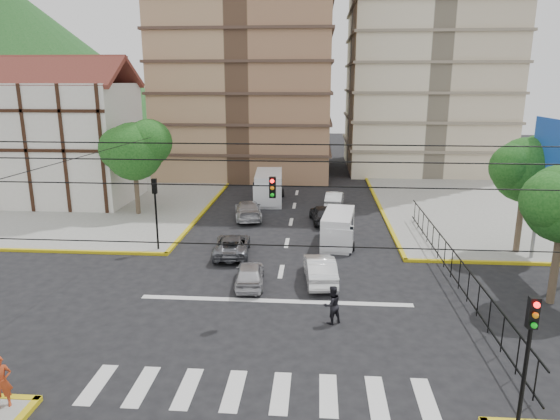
# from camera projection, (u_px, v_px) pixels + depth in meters

# --- Properties ---
(ground) EXTENTS (160.00, 160.00, 0.00)m
(ground) POSITION_uv_depth(u_px,v_px,m) (273.00, 312.00, 22.64)
(ground) COLOR black
(ground) RESTS_ON ground
(sidewalk_nw) EXTENTS (26.00, 26.00, 0.15)m
(sidewalk_nw) POSITION_uv_depth(u_px,v_px,m) (65.00, 201.00, 43.40)
(sidewalk_nw) COLOR gray
(sidewalk_nw) RESTS_ON ground
(sidewalk_ne) EXTENTS (26.00, 26.00, 0.15)m
(sidewalk_ne) POSITION_uv_depth(u_px,v_px,m) (540.00, 209.00, 40.45)
(sidewalk_ne) COLOR gray
(sidewalk_ne) RESTS_ON ground
(crosswalk_stripes) EXTENTS (12.00, 2.40, 0.01)m
(crosswalk_stripes) POSITION_uv_depth(u_px,v_px,m) (257.00, 392.00, 16.85)
(crosswalk_stripes) COLOR silver
(crosswalk_stripes) RESTS_ON ground
(stop_line) EXTENTS (13.00, 0.40, 0.01)m
(stop_line) POSITION_uv_depth(u_px,v_px,m) (275.00, 301.00, 23.80)
(stop_line) COLOR silver
(stop_line) RESTS_ON ground
(tudor_building) EXTENTS (10.80, 8.05, 12.23)m
(tudor_building) POSITION_uv_depth(u_px,v_px,m) (70.00, 141.00, 42.02)
(tudor_building) COLOR silver
(tudor_building) RESTS_ON ground
(distant_hill) EXTENTS (70.00, 70.00, 28.00)m
(distant_hill) POSITION_uv_depth(u_px,v_px,m) (7.00, 59.00, 90.72)
(distant_hill) COLOR #194D1B
(distant_hill) RESTS_ON ground
(park_fence) EXTENTS (0.10, 22.50, 1.66)m
(park_fence) POSITION_uv_depth(u_px,v_px,m) (450.00, 280.00, 26.32)
(park_fence) COLOR black
(park_fence) RESTS_ON ground
(billboard) EXTENTS (0.36, 6.20, 8.10)m
(billboard) POSITION_uv_depth(u_px,v_px,m) (560.00, 164.00, 25.86)
(billboard) COLOR slate
(billboard) RESTS_ON ground
(tree_park_c) EXTENTS (4.65, 3.80, 7.25)m
(tree_park_c) POSITION_uv_depth(u_px,v_px,m) (528.00, 167.00, 28.96)
(tree_park_c) COLOR #473828
(tree_park_c) RESTS_ON ground
(tree_tudor) EXTENTS (5.39, 4.40, 7.43)m
(tree_tudor) POSITION_uv_depth(u_px,v_px,m) (135.00, 149.00, 37.66)
(tree_tudor) COLOR #473828
(tree_tudor) RESTS_ON ground
(traffic_light_se) EXTENTS (0.28, 0.22, 4.40)m
(traffic_light_se) POSITION_uv_depth(u_px,v_px,m) (528.00, 345.00, 13.76)
(traffic_light_se) COLOR black
(traffic_light_se) RESTS_ON ground
(traffic_light_nw) EXTENTS (0.28, 0.22, 4.40)m
(traffic_light_nw) POSITION_uv_depth(u_px,v_px,m) (155.00, 202.00, 29.96)
(traffic_light_nw) COLOR black
(traffic_light_nw) RESTS_ON ground
(traffic_light_hanging) EXTENTS (18.00, 9.12, 0.92)m
(traffic_light_hanging) POSITION_uv_depth(u_px,v_px,m) (268.00, 196.00, 19.20)
(traffic_light_hanging) COLOR black
(traffic_light_hanging) RESTS_ON ground
(van_right_lane) EXTENTS (2.33, 4.73, 2.04)m
(van_right_lane) POSITION_uv_depth(u_px,v_px,m) (338.00, 230.00, 31.77)
(van_right_lane) COLOR silver
(van_right_lane) RESTS_ON ground
(van_left_lane) EXTENTS (2.62, 5.81, 2.55)m
(van_left_lane) POSITION_uv_depth(u_px,v_px,m) (268.00, 188.00, 42.81)
(van_left_lane) COLOR silver
(van_left_lane) RESTS_ON ground
(car_silver_front_left) EXTENTS (1.76, 3.72, 1.23)m
(car_silver_front_left) POSITION_uv_depth(u_px,v_px,m) (250.00, 274.00, 25.51)
(car_silver_front_left) COLOR #BAB9BF
(car_silver_front_left) RESTS_ON ground
(car_white_front_right) EXTENTS (1.90, 4.36, 1.39)m
(car_white_front_right) POSITION_uv_depth(u_px,v_px,m) (320.00, 269.00, 25.95)
(car_white_front_right) COLOR white
(car_white_front_right) RESTS_ON ground
(car_grey_mid_left) EXTENTS (2.42, 4.57, 1.22)m
(car_grey_mid_left) POSITION_uv_depth(u_px,v_px,m) (232.00, 245.00, 29.99)
(car_grey_mid_left) COLOR slate
(car_grey_mid_left) RESTS_ON ground
(car_silver_rear_left) EXTENTS (2.71, 5.03, 1.39)m
(car_silver_rear_left) POSITION_uv_depth(u_px,v_px,m) (248.00, 210.00, 37.86)
(car_silver_rear_left) COLOR #B6B6BB
(car_silver_rear_left) RESTS_ON ground
(car_darkgrey_mid_right) EXTENTS (2.20, 4.20, 1.36)m
(car_darkgrey_mid_right) POSITION_uv_depth(u_px,v_px,m) (323.00, 214.00, 36.71)
(car_darkgrey_mid_right) COLOR black
(car_darkgrey_mid_right) RESTS_ON ground
(car_white_rear_right) EXTENTS (1.77, 4.02, 1.28)m
(car_white_rear_right) POSITION_uv_depth(u_px,v_px,m) (334.00, 199.00, 41.54)
(car_white_rear_right) COLOR white
(car_white_rear_right) RESTS_ON ground
(pedestrian_sw_corner) EXTENTS (0.76, 0.68, 1.75)m
(pedestrian_sw_corner) POSITION_uv_depth(u_px,v_px,m) (1.00, 382.00, 15.67)
(pedestrian_sw_corner) COLOR #AC3B1A
(pedestrian_sw_corner) RESTS_ON sidewalk_sw
(pedestrian_crosswalk) EXTENTS (1.04, 0.98, 1.70)m
(pedestrian_crosswalk) POSITION_uv_depth(u_px,v_px,m) (332.00, 305.00, 21.45)
(pedestrian_crosswalk) COLOR black
(pedestrian_crosswalk) RESTS_ON ground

